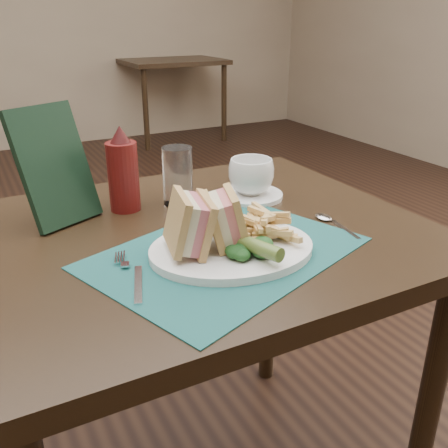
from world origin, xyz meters
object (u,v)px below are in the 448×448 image
Objects in this scene: sandwich_half_a at (177,224)px; table_bg_right at (173,100)px; saucer at (251,195)px; drinking_glass at (178,176)px; placemat at (226,253)px; coffee_cup at (251,176)px; check_presenter at (54,166)px; plate at (232,249)px; table_main at (201,376)px; sandwich_half_b at (213,219)px; ketchup_bottle at (123,169)px.

table_bg_right is at bearing 79.59° from sandwich_half_a.
drinking_glass is (-0.17, 0.04, 0.06)m from saucer.
coffee_cup reaches higher than placemat.
placemat is 0.11m from sandwich_half_a.
check_presenter is (-0.26, 0.02, 0.05)m from drinking_glass.
table_main is at bearing 100.39° from plate.
sandwich_half_b is 0.94× the size of coffee_cup.
plate is at bearing -39.56° from placemat.
ketchup_bottle reaches higher than plate.
saucer is 1.42× the size of coffee_cup.
sandwich_half_b is (-0.02, -0.12, 0.44)m from table_main.
saucer is 0.05m from coffee_cup.
coffee_cup is 0.57× the size of ketchup_bottle.
coffee_cup is (0.00, 0.00, 0.05)m from saucer.
placemat is 3.12× the size of saucer.
coffee_cup is (-1.27, -3.60, 0.43)m from table_bg_right.
check_presenter reaches higher than saucer.
placemat is at bearing -129.02° from saucer.
saucer is 0.30m from ketchup_bottle.
table_main is at bearing -98.78° from drinking_glass.
ketchup_bottle is (-0.09, 0.30, 0.09)m from placemat.
sandwich_half_b is 0.53× the size of ketchup_bottle.
sandwich_half_a is (-0.09, -0.12, 0.45)m from table_main.
drinking_glass is at bearing 84.87° from placemat.
ketchup_bottle reaches higher than saucer.
check_presenter is at bearing 127.98° from placemat.
table_bg_right is at bearing 68.53° from table_main.
table_main is at bearing -150.28° from coffee_cup.
drinking_glass is at bearing 98.86° from sandwich_half_b.
sandwich_half_a is at bearing 177.62° from plate.
sandwich_half_a is at bearing -113.06° from drinking_glass.
drinking_glass reaches higher than saucer.
placemat is 0.01m from plate.
sandwich_half_a is 0.36m from saucer.
plate is at bearing 1.54° from sandwich_half_a.
plate is 0.31m from coffee_cup.
check_presenter is at bearing -115.56° from table_bg_right.
ketchup_bottle is (-0.12, 0.02, 0.03)m from drinking_glass.
table_bg_right is 3.84m from saucer.
saucer is at bearing 50.47° from sandwich_half_a.
placemat is 3.59× the size of drinking_glass.
check_presenter reaches higher than sandwich_half_b.
ketchup_bottle is (-0.28, 0.06, 0.04)m from coffee_cup.
placemat is at bearing -77.91° from check_presenter.
check_presenter reaches higher than coffee_cup.
placemat is at bearing -129.02° from coffee_cup.
check_presenter reaches higher than table_main.
plate is at bearing -87.33° from table_main.
table_bg_right is at bearing 70.57° from saucer.
plate is 2.31× the size of drinking_glass.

